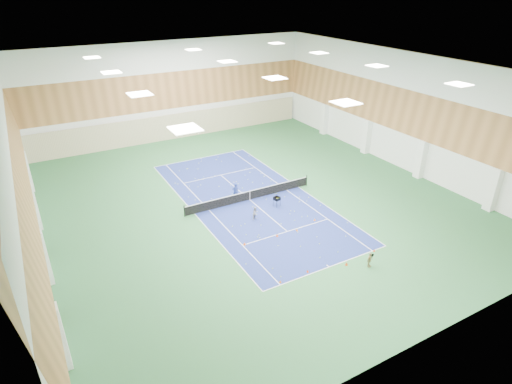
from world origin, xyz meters
TOP-DOWN VIEW (x-y plane):
  - ground at (0.00, 0.00)m, footprint 40.00×40.00m
  - room_shell at (0.00, 0.00)m, footprint 36.00×40.00m
  - wood_cladding at (0.00, 0.00)m, footprint 36.00×40.00m
  - ceiling_light_grid at (0.00, 0.00)m, footprint 21.40×25.40m
  - court_surface at (0.00, 0.00)m, footprint 10.97×23.77m
  - tennis_balls_scatter at (0.00, 0.00)m, footprint 10.57×22.77m
  - tennis_net at (0.00, 0.00)m, footprint 12.80×0.10m
  - back_curtain at (0.00, 19.75)m, footprint 35.40×0.16m
  - door_left_a at (-17.92, -8.00)m, footprint 0.08×1.80m
  - door_left_b at (-17.92, 0.00)m, footprint 0.08×1.80m
  - coach at (-1.13, 0.70)m, footprint 0.64×0.45m
  - child_court at (-1.29, -3.38)m, footprint 0.71×0.66m
  - child_apron at (2.50, -13.21)m, footprint 0.73×0.49m
  - ball_cart at (1.55, -2.26)m, footprint 0.65×0.65m
  - cone_svc_a at (-3.94, -6.41)m, footprint 0.22×0.22m
  - cone_svc_b at (-1.10, -6.61)m, footprint 0.22×0.22m
  - cone_svc_c at (0.74, -6.69)m, footprint 0.18×0.18m
  - cone_svc_d at (3.00, -6.04)m, footprint 0.20×0.20m
  - cone_base_a at (-3.97, -11.65)m, footprint 0.18×0.18m
  - cone_base_b at (-1.69, -11.62)m, footprint 0.18×0.18m
  - cone_base_c at (1.23, -12.30)m, footprint 0.23×0.23m
  - cone_base_d at (4.20, -11.96)m, footprint 0.18×0.18m

SIDE VIEW (x-z plane):
  - ground at x=0.00m, z-range 0.00..0.00m
  - court_surface at x=0.00m, z-range 0.00..0.01m
  - tennis_balls_scatter at x=0.00m, z-range 0.01..0.08m
  - cone_base_a at x=-3.97m, z-range 0.00..0.19m
  - cone_base_d at x=4.20m, z-range 0.00..0.20m
  - cone_svc_c at x=0.74m, z-range 0.00..0.20m
  - cone_base_b at x=-1.69m, z-range 0.00..0.20m
  - cone_svc_d at x=3.00m, z-range 0.00..0.22m
  - cone_svc_a at x=-3.94m, z-range 0.00..0.24m
  - cone_svc_b at x=-1.10m, z-range 0.00..0.25m
  - cone_base_c at x=1.23m, z-range 0.00..0.25m
  - ball_cart at x=1.55m, z-range 0.00..0.93m
  - tennis_net at x=0.00m, z-range 0.00..1.10m
  - child_apron at x=2.50m, z-range 0.00..1.16m
  - child_court at x=-1.29m, z-range 0.00..1.18m
  - coach at x=-1.13m, z-range 0.00..1.69m
  - door_left_a at x=-17.92m, z-range 0.00..2.20m
  - door_left_b at x=-17.92m, z-range 0.00..2.20m
  - back_curtain at x=0.00m, z-range 0.00..3.20m
  - room_shell at x=0.00m, z-range 0.00..12.00m
  - wood_cladding at x=0.00m, z-range 4.00..12.00m
  - ceiling_light_grid at x=0.00m, z-range 11.89..11.95m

